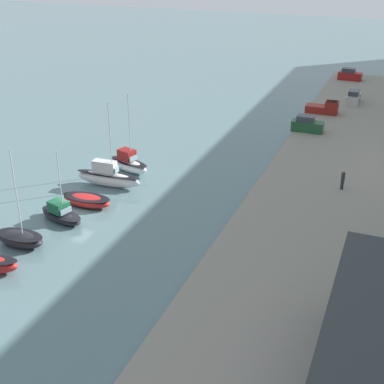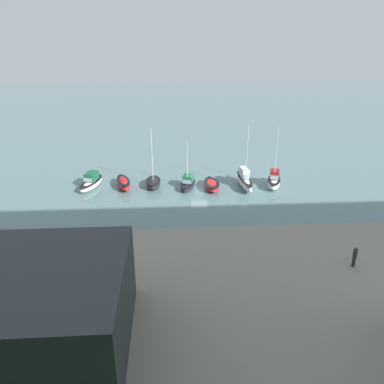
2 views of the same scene
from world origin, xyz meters
name	(u,v)px [view 2 (image 2 of 2)]	position (x,y,z in m)	size (l,w,h in m)	color
ground_plane	(199,189)	(0.00, 0.00, 0.00)	(320.00, 320.00, 0.00)	slate
quay_promenade	(230,319)	(0.00, 30.08, 0.79)	(133.31, 28.64, 1.58)	gray
yacht_club_building	(1,312)	(16.09, 32.92, 4.72)	(16.82, 11.84, 6.27)	#2D3338
moored_boat_0	(274,181)	(-11.80, -0.24, 1.00)	(3.45, 5.93, 9.60)	silver
moored_boat_1	(244,180)	(-7.12, -0.36, 1.14)	(1.89, 7.88, 9.88)	white
moored_boat_2	(212,185)	(-1.92, 0.08, 0.66)	(2.45, 5.43, 1.24)	red
moored_boat_3	(188,184)	(1.73, -0.61, 0.74)	(3.39, 5.63, 7.52)	black
moored_boat_4	(153,183)	(7.14, -1.29, 0.72)	(2.31, 4.76, 9.49)	black
moored_boat_5	(124,183)	(11.77, -1.30, 0.78)	(3.28, 6.14, 1.48)	red
moored_boat_6	(91,182)	(16.81, -1.73, 0.88)	(3.83, 6.94, 2.42)	white
person_on_quay	(355,256)	(-12.66, 24.57, 2.68)	(0.40, 0.40, 2.14)	#232838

